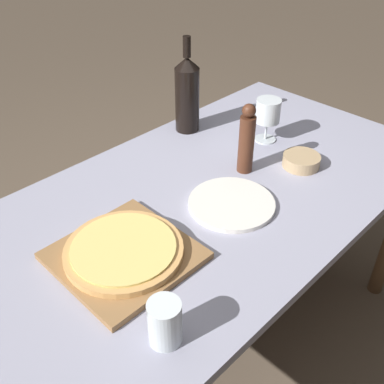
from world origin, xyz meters
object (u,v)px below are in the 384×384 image
at_px(wine_bottle, 187,94).
at_px(small_bowl, 301,161).
at_px(pepper_mill, 247,140).
at_px(wine_glass, 268,112).
at_px(pizza, 124,250).

height_order(wine_bottle, small_bowl, wine_bottle).
xyz_separation_m(pepper_mill, small_bowl, (0.12, 0.15, -0.09)).
bearing_deg(wine_bottle, small_bowl, 10.39).
xyz_separation_m(wine_bottle, wine_glass, (0.26, 0.14, -0.03)).
distance_m(wine_bottle, wine_glass, 0.30).
bearing_deg(pizza, small_bowl, 83.74).
distance_m(wine_glass, small_bowl, 0.22).
distance_m(pizza, wine_glass, 0.75).
xyz_separation_m(wine_bottle, small_bowl, (0.45, 0.08, -0.12)).
distance_m(wine_bottle, pepper_mill, 0.34).
bearing_deg(wine_bottle, wine_glass, 28.33).
height_order(pepper_mill, wine_glass, pepper_mill).
distance_m(pizza, wine_bottle, 0.72).
bearing_deg(small_bowl, wine_bottle, -169.61).
bearing_deg(pepper_mill, wine_bottle, 168.38).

